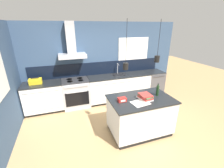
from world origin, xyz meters
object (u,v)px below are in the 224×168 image
object	(u,v)px
dishwasher	(153,83)
red_supply_box	(122,100)
oven_range	(76,93)
bottle_on_island	(158,90)
yellow_toolbox	(35,81)
book_stack	(145,97)

from	to	relation	value
dishwasher	red_supply_box	size ratio (longest dim) A/B	5.00
oven_range	bottle_on_island	world-z (taller)	bottle_on_island
oven_range	yellow_toolbox	xyz separation A→B (m)	(-1.10, 0.00, 0.54)
book_stack	yellow_toolbox	xyz separation A→B (m)	(-2.47, 1.87, 0.02)
bottle_on_island	yellow_toolbox	world-z (taller)	bottle_on_island
oven_range	book_stack	world-z (taller)	book_stack
yellow_toolbox	dishwasher	bearing A→B (deg)	-0.00
oven_range	bottle_on_island	xyz separation A→B (m)	(1.75, -1.77, 0.58)
yellow_toolbox	bottle_on_island	bearing A→B (deg)	-31.87
bottle_on_island	yellow_toolbox	bearing A→B (deg)	148.13
dishwasher	yellow_toolbox	size ratio (longest dim) A/B	2.68
book_stack	yellow_toolbox	world-z (taller)	yellow_toolbox
book_stack	dishwasher	bearing A→B (deg)	51.41
oven_range	yellow_toolbox	bearing A→B (deg)	179.77
red_supply_box	yellow_toolbox	xyz separation A→B (m)	(-1.94, 1.79, 0.04)
book_stack	red_supply_box	xyz separation A→B (m)	(-0.53, 0.07, -0.02)
oven_range	yellow_toolbox	size ratio (longest dim) A/B	2.68
bottle_on_island	red_supply_box	world-z (taller)	bottle_on_island
book_stack	red_supply_box	distance (m)	0.54
book_stack	red_supply_box	size ratio (longest dim) A/B	2.06
dishwasher	yellow_toolbox	xyz separation A→B (m)	(-3.96, 0.00, 0.54)
oven_range	book_stack	distance (m)	2.37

